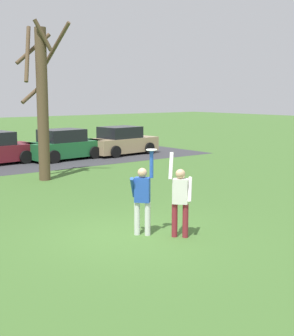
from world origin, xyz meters
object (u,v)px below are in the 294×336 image
frisbee_disc (152,150)px  parked_car_green (64,146)px  parked_car_tan (122,142)px  person_catcher (142,195)px  person_defender (180,197)px  bare_tree_tall (42,97)px

frisbee_disc → parked_car_green: size_ratio=0.06×
frisbee_disc → parked_car_tan: 16.02m
person_catcher → parked_car_tan: (8.81, 13.24, -0.25)m
parked_car_tan → person_defender: bearing=-125.9°
bare_tree_tall → frisbee_disc: bearing=-99.7°
parked_car_green → bare_tree_tall: (-3.61, -4.96, 2.55)m
parked_car_green → parked_car_tan: (3.58, -0.18, 0.00)m
person_defender → frisbee_disc: bearing=-0.0°
person_catcher → parked_car_tan: bearing=105.6°
person_defender → parked_car_green: size_ratio=0.48×
parked_car_green → frisbee_disc: bearing=-115.9°
person_catcher → person_defender: (0.60, -0.70, -0.00)m
person_catcher → parked_car_green: 14.41m
person_defender → frisbee_disc: 1.31m
parked_car_tan → bare_tree_tall: (-7.19, -4.78, 2.55)m
person_catcher → frisbee_disc: 1.13m
person_defender → frisbee_disc: frisbee_disc is taller
frisbee_disc → parked_car_green: bearing=69.5°
person_catcher → parked_car_green: (5.23, 13.42, -0.25)m
parked_car_green → bare_tree_tall: 6.64m
frisbee_disc → bare_tree_tall: bare_tree_tall is taller
person_defender → parked_car_tan: (8.21, 13.94, -0.25)m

